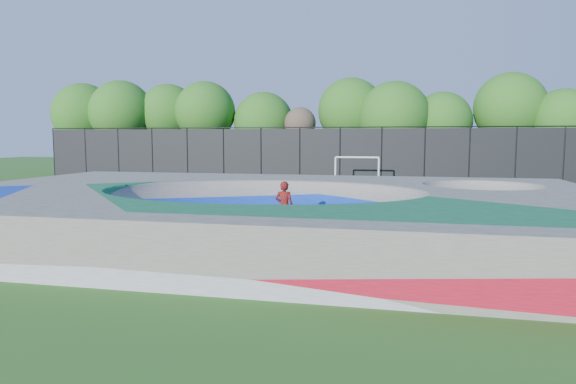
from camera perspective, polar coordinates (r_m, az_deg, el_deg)
name	(u,v)px	position (r m, az deg, el deg)	size (l,w,h in m)	color
ground	(262,233)	(17.45, -2.85, -4.58)	(120.00, 120.00, 0.00)	#255517
skate_deck	(262,211)	(17.33, -2.87, -2.15)	(22.00, 14.00, 1.50)	gray
skater	(284,207)	(17.48, -0.41, -1.64)	(0.64, 0.42, 1.76)	#B3190E
skateboard	(284,231)	(17.62, -0.41, -4.39)	(0.78, 0.22, 0.05)	black
soccer_goal	(357,166)	(34.71, 7.67, 2.93)	(3.01, 0.12, 1.99)	silver
fence	(340,153)	(37.81, 5.80, 4.29)	(48.09, 0.09, 4.04)	black
treeline	(326,115)	(43.17, 4.22, 8.53)	(53.71, 7.54, 8.34)	#473523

